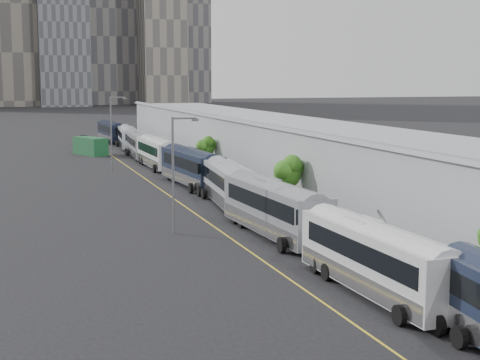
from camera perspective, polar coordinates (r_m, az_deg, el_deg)
name	(u,v)px	position (r m, az deg, el deg)	size (l,w,h in m)	color
sidewalk	(326,214)	(62.78, 6.73, -2.63)	(10.00, 170.00, 0.12)	gray
lane_line	(207,222)	(59.25, -2.56, -3.26)	(0.12, 160.00, 0.02)	gold
depot	(370,172)	(64.01, 10.03, 0.64)	(12.45, 160.40, 7.20)	gray
bus_2	(376,265)	(39.92, 10.52, -6.52)	(3.03, 13.26, 3.86)	silver
bus_3	(275,213)	(53.66, 2.71, -2.58)	(3.52, 14.06, 4.08)	slate
bus_4	(227,186)	(67.32, -1.00, -0.50)	(3.92, 13.49, 3.89)	#A3A6AD
bus_5	(192,170)	(78.78, -3.75, 0.76)	(3.79, 13.90, 4.02)	black
bus_6	(157,155)	(95.24, -6.45, 1.92)	(2.97, 13.24, 3.85)	white
bus_7	(140,147)	(107.89, -7.79, 2.55)	(3.26, 12.64, 3.66)	gray
bus_8	(128,139)	(122.49, -8.71, 3.15)	(3.63, 12.49, 3.60)	silver
bus_9	(111,133)	(134.92, -9.96, 3.58)	(3.35, 12.86, 3.72)	black
tree_2	(288,171)	(61.47, 3.71, 0.74)	(2.29, 2.29, 4.99)	black
tree_3	(206,147)	(86.65, -2.69, 2.59)	(2.00, 2.00, 4.48)	black
street_lamp_near	(176,167)	(54.17, -5.02, 1.03)	(2.04, 0.22, 8.68)	#59595E
street_lamp_far	(113,129)	(91.29, -9.85, 3.92)	(2.04, 0.22, 9.25)	#59595E
shipping_container	(90,146)	(112.88, -11.53, 2.59)	(2.46, 6.39, 2.65)	#164A27
suv	(84,140)	(131.03, -11.98, 3.06)	(2.62, 5.68, 1.58)	black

